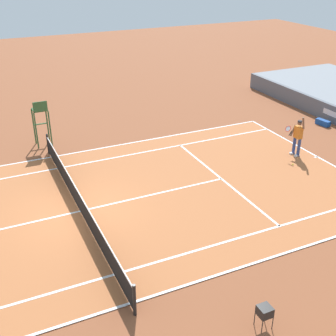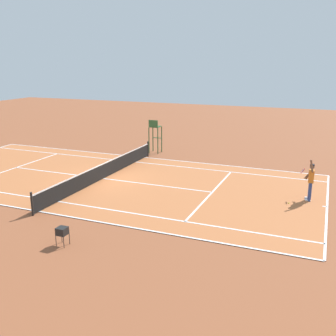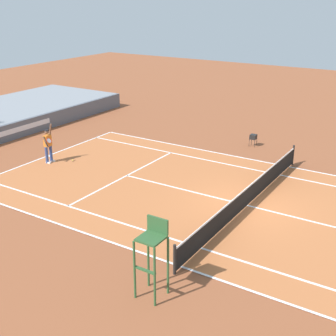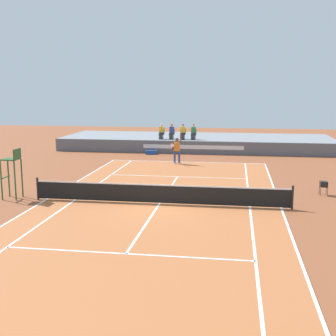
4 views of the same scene
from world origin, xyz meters
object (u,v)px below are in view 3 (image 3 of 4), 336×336
Objects in this scene: umpire_chair at (152,249)px; tennis_player at (48,145)px; ball_hopper at (253,137)px; tennis_ball at (73,160)px.

tennis_player is at bearing 59.49° from umpire_chair.
ball_hopper is at bearing -43.59° from tennis_player.
tennis_ball is at bearing -44.10° from tennis_player.
tennis_player reaches higher than ball_hopper.
ball_hopper is (7.61, -7.23, 0.54)m from tennis_ball.
umpire_chair is 15.30m from ball_hopper.
ball_hopper is at bearing -43.53° from tennis_ball.
tennis_player is 1.54m from tennis_ball.
tennis_player reaches higher than tennis_ball.
umpire_chair is 3.49× the size of ball_hopper.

